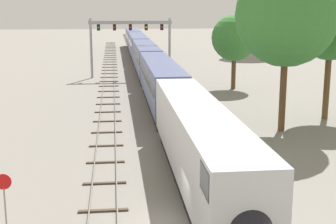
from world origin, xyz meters
The scene contains 8 objects.
track_main centered at (2.00, 60.00, 0.07)m, with size 2.60×200.00×0.16m.
track_near centered at (-3.50, 40.00, 0.07)m, with size 2.60×160.00×0.16m.
passenger_train centered at (2.00, 51.45, 2.61)m, with size 3.04×115.30×4.80m.
signal_gantry centered at (-0.25, 50.06, 6.32)m, with size 12.10×0.49×8.63m.
stop_sign centered at (-8.00, 0.19, 1.87)m, with size 0.76×0.08×2.88m.
trackside_tree_left centered at (11.29, 17.10, 9.66)m, with size 8.40×8.40×13.88m.
trackside_tree_mid centered at (16.90, 21.01, 8.54)m, with size 6.12×6.12×11.64m.
trackside_tree_right centered at (12.39, 38.53, 6.43)m, with size 5.80×5.80×9.36m.
Camera 1 is at (-2.78, -21.78, 10.49)m, focal length 52.01 mm.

